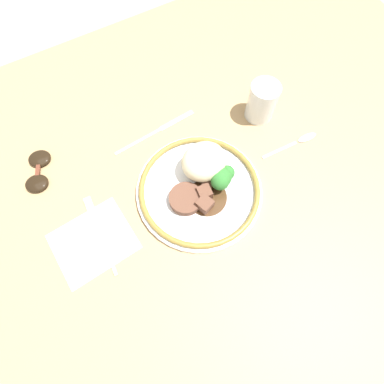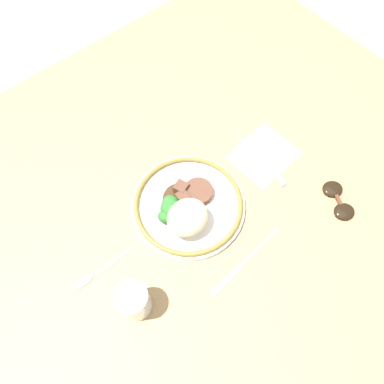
% 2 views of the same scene
% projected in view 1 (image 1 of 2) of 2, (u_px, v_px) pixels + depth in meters
% --- Properties ---
extents(ground_plane, '(8.00, 8.00, 0.00)m').
position_uv_depth(ground_plane, '(210.00, 199.00, 0.69)').
color(ground_plane, tan).
extents(dining_table, '(1.57, 1.21, 0.03)m').
position_uv_depth(dining_table, '(211.00, 197.00, 0.67)').
color(dining_table, tan).
rests_on(dining_table, ground).
extents(napkin, '(0.16, 0.14, 0.00)m').
position_uv_depth(napkin, '(94.00, 242.00, 0.61)').
color(napkin, silver).
rests_on(napkin, dining_table).
extents(plate, '(0.27, 0.27, 0.09)m').
position_uv_depth(plate, '(202.00, 183.00, 0.64)').
color(plate, white).
rests_on(plate, dining_table).
extents(juice_glass, '(0.07, 0.07, 0.09)m').
position_uv_depth(juice_glass, '(262.00, 103.00, 0.70)').
color(juice_glass, orange).
rests_on(juice_glass, dining_table).
extents(fork, '(0.02, 0.18, 0.00)m').
position_uv_depth(fork, '(98.00, 226.00, 0.62)').
color(fork, '#ADADB2').
rests_on(fork, napkin).
extents(knife, '(0.22, 0.02, 0.00)m').
position_uv_depth(knife, '(158.00, 131.00, 0.72)').
color(knife, '#ADADB2').
rests_on(knife, dining_table).
extents(spoon, '(0.15, 0.02, 0.01)m').
position_uv_depth(spoon, '(300.00, 141.00, 0.71)').
color(spoon, '#ADADB2').
rests_on(spoon, dining_table).
extents(sunglasses, '(0.09, 0.12, 0.02)m').
position_uv_depth(sunglasses, '(38.00, 171.00, 0.67)').
color(sunglasses, black).
rests_on(sunglasses, dining_table).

